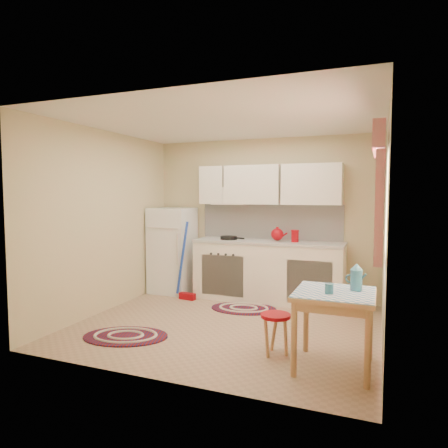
{
  "coord_description": "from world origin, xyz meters",
  "views": [
    {
      "loc": [
        1.75,
        -4.54,
        1.63
      ],
      "look_at": [
        -0.13,
        0.25,
        1.24
      ],
      "focal_mm": 32.0,
      "sensor_mm": 36.0,
      "label": 1
    }
  ],
  "objects_px": {
    "fridge": "(173,250)",
    "base_cabinets": "(268,272)",
    "table": "(334,330)",
    "stool": "(275,334)"
  },
  "relations": [
    {
      "from": "table",
      "to": "base_cabinets",
      "type": "bearing_deg",
      "value": 119.99
    },
    {
      "from": "fridge",
      "to": "base_cabinets",
      "type": "bearing_deg",
      "value": 1.77
    },
    {
      "from": "table",
      "to": "fridge",
      "type": "bearing_deg",
      "value": 144.22
    },
    {
      "from": "table",
      "to": "stool",
      "type": "height_order",
      "value": "table"
    },
    {
      "from": "fridge",
      "to": "base_cabinets",
      "type": "relative_size",
      "value": 0.62
    },
    {
      "from": "stool",
      "to": "base_cabinets",
      "type": "bearing_deg",
      "value": 107.43
    },
    {
      "from": "stool",
      "to": "fridge",
      "type": "bearing_deg",
      "value": 139.28
    },
    {
      "from": "base_cabinets",
      "to": "stool",
      "type": "bearing_deg",
      "value": -72.57
    },
    {
      "from": "fridge",
      "to": "stool",
      "type": "distance_m",
      "value": 2.99
    },
    {
      "from": "stool",
      "to": "table",
      "type": "bearing_deg",
      "value": -10.26
    }
  ]
}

